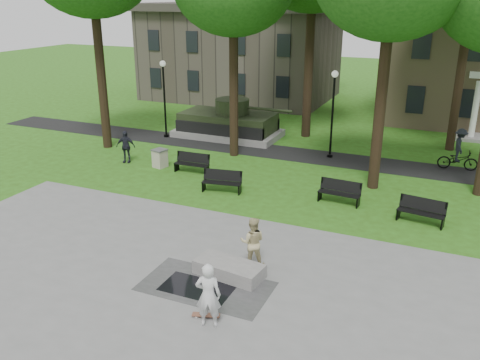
# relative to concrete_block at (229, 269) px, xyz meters

# --- Properties ---
(ground) EXTENTS (120.00, 120.00, 0.00)m
(ground) POSITION_rel_concrete_block_xyz_m (-0.69, 1.38, -0.24)
(ground) COLOR #2D5313
(ground) RESTS_ON ground
(plaza) EXTENTS (22.00, 16.00, 0.02)m
(plaza) POSITION_rel_concrete_block_xyz_m (-0.69, -3.62, -0.23)
(plaza) COLOR gray
(plaza) RESTS_ON ground
(footpath) EXTENTS (44.00, 2.60, 0.01)m
(footpath) POSITION_rel_concrete_block_xyz_m (-0.69, 13.38, -0.24)
(footpath) COLOR black
(footpath) RESTS_ON ground
(building_left) EXTENTS (15.00, 10.00, 7.20)m
(building_left) POSITION_rel_concrete_block_xyz_m (-11.69, 27.88, 3.35)
(building_left) COLOR #4C443D
(building_left) RESTS_ON ground
(lamp_left) EXTENTS (0.36, 0.36, 4.73)m
(lamp_left) POSITION_rel_concrete_block_xyz_m (-10.69, 13.68, 2.55)
(lamp_left) COLOR black
(lamp_left) RESTS_ON ground
(lamp_mid) EXTENTS (0.36, 0.36, 4.73)m
(lamp_mid) POSITION_rel_concrete_block_xyz_m (-0.19, 13.68, 2.55)
(lamp_mid) COLOR black
(lamp_mid) RESTS_ON ground
(tank_monument) EXTENTS (7.45, 3.40, 2.40)m
(tank_monument) POSITION_rel_concrete_block_xyz_m (-7.15, 15.38, 0.61)
(tank_monument) COLOR gray
(tank_monument) RESTS_ON ground
(puddle) EXTENTS (2.20, 1.20, 0.00)m
(puddle) POSITION_rel_concrete_block_xyz_m (-0.59, -1.08, -0.22)
(puddle) COLOR black
(puddle) RESTS_ON plaza
(concrete_block) EXTENTS (2.31, 1.26, 0.45)m
(concrete_block) POSITION_rel_concrete_block_xyz_m (0.00, 0.00, 0.00)
(concrete_block) COLOR gray
(concrete_block) RESTS_ON plaza
(skateboard) EXTENTS (0.80, 0.42, 0.07)m
(skateboard) POSITION_rel_concrete_block_xyz_m (0.34, -2.29, -0.19)
(skateboard) COLOR brown
(skateboard) RESTS_ON plaza
(skateboarder) EXTENTS (0.79, 0.64, 1.88)m
(skateboarder) POSITION_rel_concrete_block_xyz_m (0.59, -2.58, 0.71)
(skateboarder) COLOR silver
(skateboarder) RESTS_ON plaza
(friend_watching) EXTENTS (0.99, 0.87, 1.71)m
(friend_watching) POSITION_rel_concrete_block_xyz_m (0.43, 0.89, 0.63)
(friend_watching) COLOR tan
(friend_watching) RESTS_ON plaza
(pedestrian_walker) EXTENTS (1.10, 0.71, 1.73)m
(pedestrian_walker) POSITION_rel_concrete_block_xyz_m (-9.94, 8.40, 0.62)
(pedestrian_walker) COLOR #21212C
(pedestrian_walker) RESTS_ON ground
(cyclist) EXTENTS (2.00, 1.16, 2.15)m
(cyclist) POSITION_rel_concrete_block_xyz_m (6.31, 14.21, 0.63)
(cyclist) COLOR black
(cyclist) RESTS_ON ground
(park_bench_0) EXTENTS (1.81, 0.59, 1.00)m
(park_bench_0) POSITION_rel_concrete_block_xyz_m (-5.91, 8.38, 0.28)
(park_bench_0) COLOR black
(park_bench_0) RESTS_ON ground
(park_bench_1) EXTENTS (1.85, 0.82, 1.00)m
(park_bench_1) POSITION_rel_concrete_block_xyz_m (-3.37, 6.58, 0.28)
(park_bench_1) COLOR black
(park_bench_1) RESTS_ON ground
(park_bench_2) EXTENTS (1.83, 0.64, 1.00)m
(park_bench_2) POSITION_rel_concrete_block_xyz_m (1.80, 7.41, 0.28)
(park_bench_2) COLOR black
(park_bench_2) RESTS_ON ground
(park_bench_3) EXTENTS (1.85, 0.79, 1.00)m
(park_bench_3) POSITION_rel_concrete_block_xyz_m (5.20, 6.68, 0.28)
(park_bench_3) COLOR black
(park_bench_3) RESTS_ON ground
(trash_bin) EXTENTS (0.80, 0.80, 0.96)m
(trash_bin) POSITION_rel_concrete_block_xyz_m (-7.85, 8.43, 0.24)
(trash_bin) COLOR beige
(trash_bin) RESTS_ON ground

